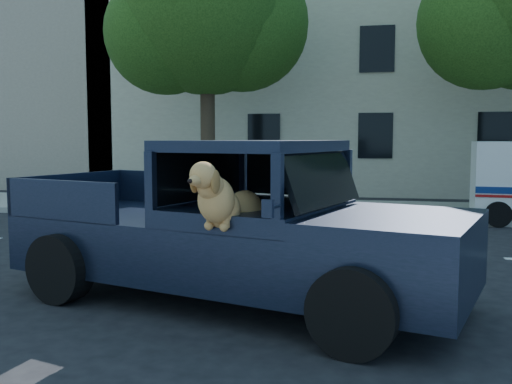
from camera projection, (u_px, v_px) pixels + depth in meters
ground at (299, 303)px, 7.31m from camera, size 120.00×120.00×0.00m
far_sidewalk at (339, 210)px, 16.28m from camera, size 60.00×4.00×0.15m
lane_stripes at (433, 256)px, 10.23m from camera, size 21.60×0.14×0.01m
street_tree_left at (208, 17)px, 16.94m from camera, size 6.00×5.20×8.60m
building_main at (428, 77)px, 22.39m from camera, size 26.00×6.00×9.00m
building_left at (18, 97)px, 26.00m from camera, size 12.00×6.00×8.00m
pickup_truck at (228, 247)px, 7.37m from camera, size 6.22×3.85×2.08m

